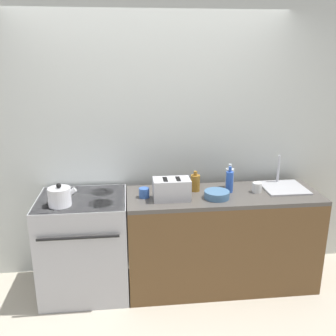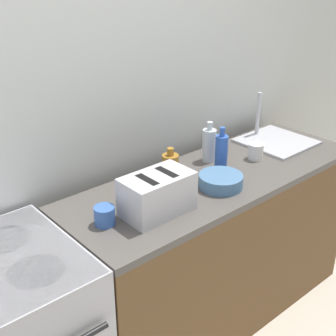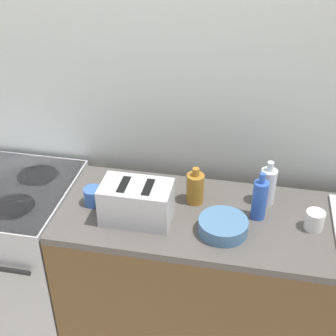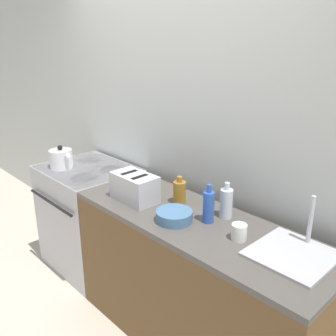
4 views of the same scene
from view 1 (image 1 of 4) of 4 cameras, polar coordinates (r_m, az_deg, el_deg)
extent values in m
plane|color=beige|center=(3.50, -1.37, -20.28)|extent=(12.00, 12.00, 0.00)
cube|color=silver|center=(3.59, -2.51, 3.76)|extent=(8.00, 0.05, 2.60)
cube|color=#B7B7BC|center=(3.55, -12.56, -11.40)|extent=(0.77, 0.65, 0.92)
cube|color=black|center=(3.36, -13.05, -4.66)|extent=(0.75, 0.64, 0.02)
cylinder|color=black|center=(3.26, -16.35, -5.54)|extent=(0.21, 0.21, 0.01)
cylinder|color=black|center=(3.21, -10.24, -5.42)|extent=(0.21, 0.21, 0.01)
cylinder|color=black|center=(3.51, -15.63, -3.83)|extent=(0.21, 0.21, 0.01)
cylinder|color=black|center=(3.47, -9.96, -3.69)|extent=(0.21, 0.21, 0.01)
cylinder|color=black|center=(3.12, -13.52, -10.33)|extent=(0.65, 0.02, 0.02)
cube|color=brown|center=(3.61, 8.13, -10.94)|extent=(1.73, 0.60, 0.88)
cube|color=#514C47|center=(3.42, 8.45, -4.14)|extent=(1.73, 0.60, 0.04)
cylinder|color=silver|center=(3.22, -16.19, -4.23)|extent=(0.19, 0.19, 0.15)
sphere|color=black|center=(3.18, -16.33, -2.59)|extent=(0.04, 0.04, 0.04)
cylinder|color=silver|center=(3.19, -14.66, -3.68)|extent=(0.11, 0.04, 0.09)
cube|color=#BCBCC1|center=(3.21, 0.55, -3.25)|extent=(0.32, 0.19, 0.18)
cube|color=black|center=(3.18, -0.43, -1.80)|extent=(0.04, 0.13, 0.01)
cube|color=black|center=(3.19, 1.55, -1.73)|extent=(0.04, 0.13, 0.01)
cube|color=#B7B7BC|center=(3.66, 17.20, -2.88)|extent=(0.39, 0.39, 0.01)
cylinder|color=silver|center=(3.75, 16.46, -0.18)|extent=(0.02, 0.02, 0.28)
cylinder|color=#9E6B23|center=(3.43, 4.17, -2.30)|extent=(0.08, 0.08, 0.15)
cylinder|color=#9E6B23|center=(3.40, 4.21, -0.80)|extent=(0.03, 0.03, 0.04)
cylinder|color=#2D56B7|center=(3.43, 9.35, -2.11)|extent=(0.07, 0.07, 0.19)
cylinder|color=#2D56B7|center=(3.39, 9.45, -0.20)|extent=(0.03, 0.03, 0.05)
cylinder|color=silver|center=(3.55, 9.37, -1.52)|extent=(0.08, 0.08, 0.18)
cylinder|color=silver|center=(3.52, 9.45, 0.23)|extent=(0.03, 0.03, 0.05)
cylinder|color=#3860B2|center=(3.28, -3.65, -3.79)|extent=(0.09, 0.09, 0.08)
cylinder|color=white|center=(3.49, 13.39, -2.90)|extent=(0.08, 0.08, 0.09)
cylinder|color=teal|center=(3.29, 7.45, -4.04)|extent=(0.22, 0.22, 0.06)
camera|label=2|loc=(1.79, -33.24, 10.31)|focal=50.00mm
camera|label=3|loc=(1.60, 26.68, 20.78)|focal=50.00mm
camera|label=4|loc=(2.69, 48.53, 8.02)|focal=40.00mm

